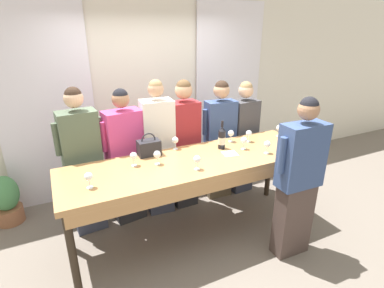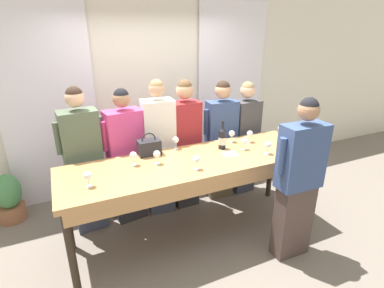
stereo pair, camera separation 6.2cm
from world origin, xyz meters
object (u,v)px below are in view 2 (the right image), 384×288
object	(u,v)px
guest_striped_shirt	(185,143)
potted_plant	(9,198)
guest_olive_jacket	(84,161)
guest_cream_sweater	(159,148)
wine_glass_by_handbag	(133,156)
tasting_bar	(196,168)
wine_glass_center_mid	(244,141)
wine_glass_near_host	(176,140)
wine_glass_back_right	(287,138)
wine_glass_back_left	(308,144)
wine_glass_by_bottle	(196,160)
handbag	(149,147)
wine_glass_front_left	(268,145)
wine_glass_center_left	(250,134)
host_pouring	(298,181)
guest_pink_top	(126,157)
wine_glass_center_right	(232,134)
guest_beige_cap	(244,137)
wine_glass_front_mid	(281,129)
wine_glass_back_mid	(88,176)
wine_bottle	(222,138)
wine_glass_front_right	(157,154)
guest_navy_coat	(221,139)

from	to	relation	value
guest_striped_shirt	potted_plant	size ratio (longest dim) A/B	2.71
guest_olive_jacket	guest_cream_sweater	xyz separation A→B (m)	(0.90, 0.00, 0.00)
wine_glass_by_handbag	tasting_bar	bearing A→B (deg)	-14.33
wine_glass_center_mid	wine_glass_near_host	world-z (taller)	same
guest_olive_jacket	wine_glass_back_right	bearing A→B (deg)	-18.59
wine_glass_back_left	guest_striped_shirt	world-z (taller)	guest_striped_shirt
tasting_bar	wine_glass_by_bottle	world-z (taller)	wine_glass_by_bottle
guest_olive_jacket	guest_cream_sweater	bearing A→B (deg)	0.00
handbag	wine_glass_near_host	distance (m)	0.33
tasting_bar	wine_glass_front_left	bearing A→B (deg)	-12.07
wine_glass_by_handbag	guest_cream_sweater	xyz separation A→B (m)	(0.45, 0.53, -0.19)
wine_glass_center_left	host_pouring	distance (m)	0.93
guest_striped_shirt	potted_plant	world-z (taller)	guest_striped_shirt
guest_olive_jacket	guest_pink_top	bearing A→B (deg)	0.00
wine_glass_center_right	guest_beige_cap	bearing A→B (deg)	39.22
wine_glass_near_host	wine_glass_by_bottle	xyz separation A→B (m)	(-0.02, -0.60, 0.00)
wine_glass_front_mid	handbag	bearing A→B (deg)	175.30
wine_glass_back_mid	wine_glass_center_left	bearing A→B (deg)	9.69
guest_cream_sweater	guest_beige_cap	bearing A→B (deg)	0.00
wine_glass_back_left	wine_glass_by_handbag	xyz separation A→B (m)	(-1.88, 0.49, -0.00)
guest_pink_top	guest_beige_cap	distance (m)	1.70
handbag	guest_pink_top	xyz separation A→B (m)	(-0.20, 0.33, -0.21)
tasting_bar	wine_glass_front_left	size ratio (longest dim) A/B	19.19
wine_glass_by_handbag	host_pouring	bearing A→B (deg)	-30.43
wine_glass_near_host	host_pouring	world-z (taller)	host_pouring
wine_bottle	wine_glass_back_left	size ratio (longest dim) A/B	2.27
wine_glass_back_mid	guest_striped_shirt	xyz separation A→B (m)	(1.29, 0.80, -0.18)
wine_glass_front_right	wine_glass_center_mid	xyz separation A→B (m)	(1.05, -0.05, 0.00)
wine_glass_by_bottle	potted_plant	world-z (taller)	wine_glass_by_bottle
guest_beige_cap	wine_bottle	bearing A→B (deg)	-142.72
handbag	wine_glass_by_bottle	size ratio (longest dim) A/B	1.74
wine_glass_front_right	guest_pink_top	size ratio (longest dim) A/B	0.09
wine_glass_back_right	wine_bottle	bearing A→B (deg)	161.69
host_pouring	wine_glass_front_mid	bearing A→B (deg)	60.38
wine_glass_front_right	wine_glass_by_bottle	xyz separation A→B (m)	(0.32, -0.29, 0.00)
wine_bottle	wine_glass_front_mid	bearing A→B (deg)	2.79
wine_glass_by_bottle	guest_navy_coat	bearing A→B (deg)	47.95
wine_glass_front_mid	tasting_bar	bearing A→B (deg)	-170.39
guest_cream_sweater	guest_striped_shirt	distance (m)	0.36
guest_olive_jacket	wine_glass_back_mid	bearing A→B (deg)	-91.90
wine_bottle	wine_glass_center_left	bearing A→B (deg)	5.86
handbag	host_pouring	world-z (taller)	host_pouring
wine_glass_center_left	guest_cream_sweater	xyz separation A→B (m)	(-1.02, 0.47, -0.19)
wine_glass_back_right	wine_glass_near_host	xyz separation A→B (m)	(-1.24, 0.47, 0.00)
guest_pink_top	wine_glass_front_left	bearing A→B (deg)	-31.55
tasting_bar	wine_glass_front_right	distance (m)	0.46
guest_navy_coat	potted_plant	world-z (taller)	guest_navy_coat
wine_glass_by_bottle	guest_cream_sweater	size ratio (longest dim) A/B	0.08
tasting_bar	wine_glass_center_mid	distance (m)	0.67
guest_navy_coat	potted_plant	size ratio (longest dim) A/B	2.64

